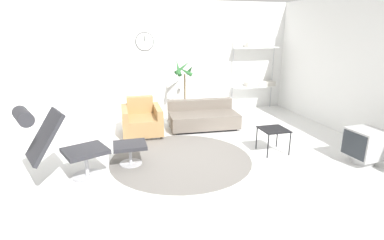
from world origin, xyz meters
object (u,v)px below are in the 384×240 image
at_px(couch_low, 203,118).
at_px(shelf_unit, 257,72).
at_px(armchair_red, 142,121).
at_px(side_table, 274,131).
at_px(lounge_chair, 57,139).
at_px(ottoman, 130,149).
at_px(potted_plant, 184,94).
at_px(crt_television, 365,145).

xyz_separation_m(couch_low, shelf_unit, (1.87, 1.19, 0.79)).
height_order(armchair_red, side_table, armchair_red).
relative_size(lounge_chair, side_table, 2.63).
xyz_separation_m(armchair_red, couch_low, (1.36, 0.11, -0.06)).
bearing_deg(armchair_red, ottoman, 78.40).
relative_size(armchair_red, shelf_unit, 0.46).
relative_size(ottoman, potted_plant, 0.35).
xyz_separation_m(side_table, crt_television, (1.20, -0.80, -0.08)).
relative_size(ottoman, crt_television, 0.91).
bearing_deg(ottoman, potted_plant, 57.64).
bearing_deg(crt_television, ottoman, 72.02).
relative_size(lounge_chair, shelf_unit, 0.62).
bearing_deg(armchair_red, couch_low, -173.99).
xyz_separation_m(lounge_chair, armchair_red, (1.32, 1.86, -0.39)).
bearing_deg(lounge_chair, side_table, 71.84).
distance_m(ottoman, armchair_red, 1.49).
height_order(couch_low, shelf_unit, shelf_unit).
distance_m(ottoman, side_table, 2.48).
height_order(lounge_chair, crt_television, lounge_chair).
bearing_deg(ottoman, side_table, -3.35).
height_order(armchair_red, shelf_unit, shelf_unit).
bearing_deg(couch_low, potted_plant, -68.91).
bearing_deg(ottoman, armchair_red, 76.94).
distance_m(ottoman, shelf_unit, 4.57).
distance_m(lounge_chair, armchair_red, 2.32).
bearing_deg(armchair_red, crt_television, 145.77).
bearing_deg(crt_television, side_table, 52.79).
xyz_separation_m(lounge_chair, potted_plant, (2.45, 2.72, -0.04)).
height_order(lounge_chair, ottoman, lounge_chair).
bearing_deg(lounge_chair, potted_plant, 115.47).
bearing_deg(side_table, ottoman, 176.65).
relative_size(side_table, shelf_unit, 0.23).
xyz_separation_m(couch_low, crt_television, (1.97, -2.51, 0.09)).
xyz_separation_m(ottoman, side_table, (2.47, -0.14, 0.12)).
bearing_deg(side_table, armchair_red, 143.18).
bearing_deg(potted_plant, armchair_red, -142.79).
bearing_deg(side_table, lounge_chair, -175.65).
xyz_separation_m(armchair_red, shelf_unit, (3.23, 1.30, 0.74)).
relative_size(potted_plant, shelf_unit, 0.75).
bearing_deg(crt_television, armchair_red, 50.70).
xyz_separation_m(ottoman, potted_plant, (1.46, 2.31, 0.36)).
bearing_deg(potted_plant, crt_television, -55.79).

